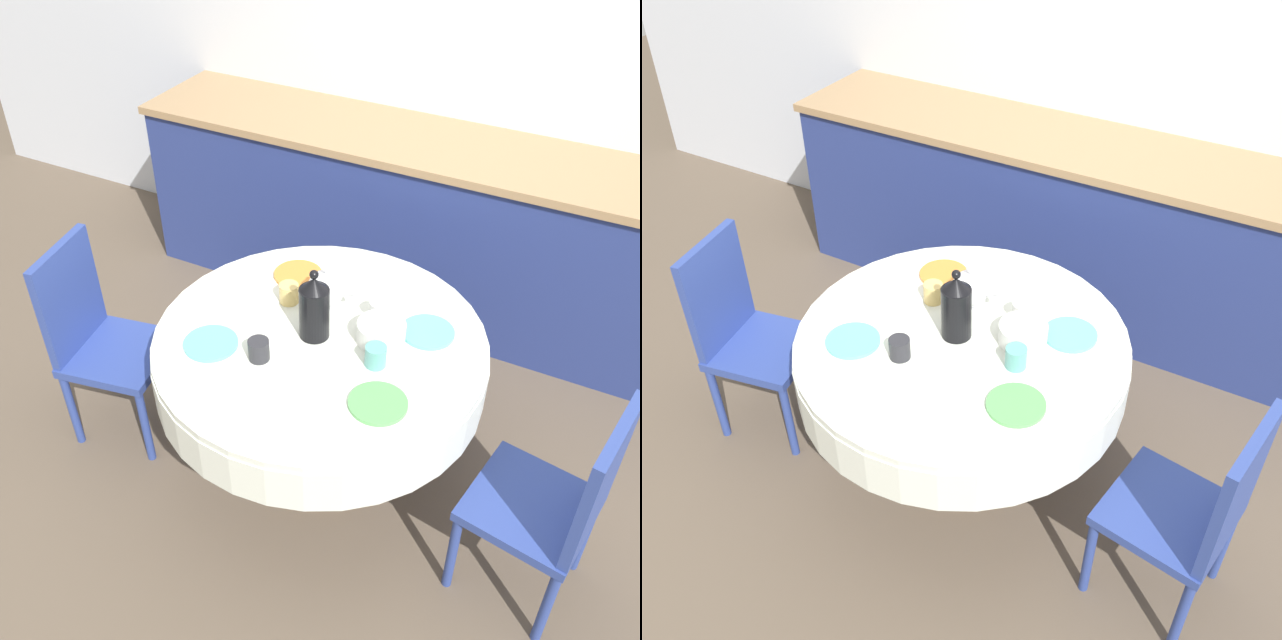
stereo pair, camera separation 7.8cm
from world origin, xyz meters
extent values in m
plane|color=brown|center=(0.00, 0.00, 0.00)|extent=(12.00, 12.00, 0.00)
cube|color=silver|center=(0.00, 1.66, 1.30)|extent=(7.00, 0.05, 2.60)
cube|color=navy|center=(0.00, 1.33, 0.46)|extent=(3.20, 0.60, 0.92)
cube|color=#A37F56|center=(0.00, 1.33, 0.94)|extent=(3.24, 0.64, 0.04)
cylinder|color=brown|center=(0.00, 0.00, 0.02)|extent=(0.44, 0.44, 0.04)
cylinder|color=brown|center=(0.00, 0.00, 0.28)|extent=(0.11, 0.11, 0.48)
cylinder|color=silver|center=(0.00, 0.00, 0.61)|extent=(1.27, 1.27, 0.18)
cylinder|color=silver|center=(0.00, 0.00, 0.71)|extent=(1.26, 1.26, 0.03)
cube|color=#2D428E|center=(0.89, -0.14, 0.42)|extent=(0.46, 0.46, 0.04)
cube|color=#2D428E|center=(1.07, -0.17, 0.68)|extent=(0.10, 0.38, 0.48)
cylinder|color=#2D428E|center=(0.68, -0.29, 0.20)|extent=(0.04, 0.04, 0.40)
cylinder|color=#2D428E|center=(0.74, 0.06, 0.20)|extent=(0.04, 0.04, 0.40)
cylinder|color=#2D428E|center=(1.03, -0.35, 0.20)|extent=(0.04, 0.04, 0.40)
cylinder|color=#2D428E|center=(1.09, 0.00, 0.20)|extent=(0.04, 0.04, 0.40)
cube|color=#2D428E|center=(-0.88, -0.17, 0.42)|extent=(0.47, 0.47, 0.04)
cube|color=#2D428E|center=(-1.06, -0.20, 0.68)|extent=(0.11, 0.38, 0.48)
cylinder|color=#2D428E|center=(-0.74, 0.04, 0.20)|extent=(0.04, 0.04, 0.40)
cylinder|color=#2D428E|center=(-0.68, -0.31, 0.20)|extent=(0.04, 0.04, 0.40)
cylinder|color=#2D428E|center=(-1.09, -0.03, 0.20)|extent=(0.04, 0.04, 0.40)
cylinder|color=#2D428E|center=(-1.02, -0.37, 0.20)|extent=(0.04, 0.04, 0.40)
cylinder|color=#60BCB7|center=(-0.34, -0.23, 0.73)|extent=(0.20, 0.20, 0.01)
cylinder|color=#28282D|center=(-0.14, -0.21, 0.77)|extent=(0.08, 0.08, 0.08)
cylinder|color=#5BA85B|center=(0.34, -0.23, 0.73)|extent=(0.20, 0.20, 0.01)
cylinder|color=#5BA39E|center=(0.25, -0.05, 0.77)|extent=(0.08, 0.08, 0.08)
cylinder|color=orange|center=(-0.26, 0.31, 0.73)|extent=(0.20, 0.20, 0.01)
cylinder|color=#DBB766|center=(-0.21, 0.14, 0.77)|extent=(0.08, 0.08, 0.08)
cylinder|color=#60BCB7|center=(0.35, 0.20, 0.73)|extent=(0.20, 0.20, 0.01)
cylinder|color=white|center=(0.15, 0.20, 0.77)|extent=(0.08, 0.08, 0.08)
cylinder|color=black|center=(-0.02, 0.00, 0.83)|extent=(0.11, 0.11, 0.21)
cone|color=black|center=(-0.02, 0.00, 0.96)|extent=(0.10, 0.10, 0.05)
sphere|color=black|center=(-0.02, 0.00, 1.00)|extent=(0.03, 0.03, 0.03)
cylinder|color=white|center=(-0.07, 0.18, 0.73)|extent=(0.08, 0.08, 0.01)
sphere|color=white|center=(-0.07, 0.18, 0.81)|extent=(0.15, 0.15, 0.15)
cylinder|color=white|center=(0.02, 0.18, 0.82)|extent=(0.09, 0.03, 0.05)
sphere|color=white|center=(-0.07, 0.18, 0.90)|extent=(0.03, 0.03, 0.03)
cylinder|color=silver|center=(0.21, 0.08, 0.77)|extent=(0.18, 0.18, 0.08)
camera|label=1|loc=(0.94, -1.81, 2.44)|focal=40.00mm
camera|label=2|loc=(1.01, -1.78, 2.44)|focal=40.00mm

